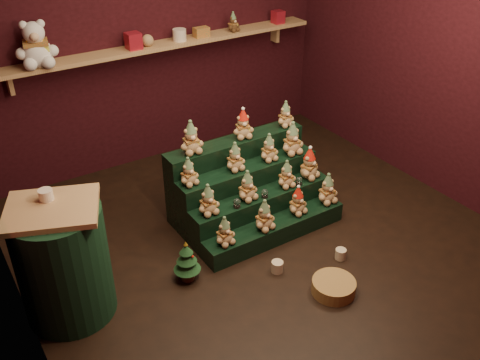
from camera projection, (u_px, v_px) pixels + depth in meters
ground at (263, 241)px, 4.79m from camera, size 4.00×4.00×0.00m
back_wall at (153, 31)px, 5.54m from camera, size 4.00×0.10×2.80m
right_wall at (445, 50)px, 5.02m from camera, size 0.10×4.00×2.80m
back_shelf at (161, 46)px, 5.47m from camera, size 3.60×0.26×0.24m
riser_tier_front at (275, 230)px, 4.78m from camera, size 1.40×0.22×0.18m
riser_tier_midfront at (261, 210)px, 4.89m from camera, size 1.40×0.22×0.36m
riser_tier_midback at (248, 191)px, 5.00m from camera, size 1.40×0.22×0.54m
riser_tier_back at (235, 173)px, 5.11m from camera, size 1.40×0.22×0.72m
teddy_0 at (225, 231)px, 4.41m from camera, size 0.20×0.19×0.26m
teddy_1 at (264, 215)px, 4.58m from camera, size 0.23×0.21×0.28m
teddy_2 at (298, 200)px, 4.79m from camera, size 0.22×0.20×0.27m
teddy_3 at (328, 188)px, 4.94m from camera, size 0.21×0.19×0.29m
teddy_4 at (208, 200)px, 4.47m from camera, size 0.20×0.18×0.27m
teddy_5 at (247, 186)px, 4.65m from camera, size 0.23×0.21×0.28m
teddy_6 at (286, 174)px, 4.84m from camera, size 0.19×0.17×0.26m
teddy_7 at (309, 163)px, 4.96m from camera, size 0.27×0.26×0.30m
teddy_8 at (188, 172)px, 4.53m from camera, size 0.21×0.19×0.25m
teddy_9 at (235, 157)px, 4.74m from camera, size 0.20×0.18×0.26m
teddy_10 at (269, 148)px, 4.90m from camera, size 0.19×0.17×0.26m
teddy_11 at (292, 138)px, 5.00m from camera, size 0.23×0.21×0.31m
teddy_12 at (191, 137)px, 4.63m from camera, size 0.23×0.21×0.30m
teddy_13 at (243, 124)px, 4.89m from camera, size 0.23×0.22×0.28m
teddy_14 at (285, 114)px, 5.11m from camera, size 0.18×0.16×0.25m
snow_globe_a at (237, 203)px, 4.59m from camera, size 0.06×0.06×0.09m
snow_globe_b at (265, 193)px, 4.73m from camera, size 0.06×0.06×0.08m
snow_globe_c at (299, 181)px, 4.91m from camera, size 0.06×0.06×0.08m
side_table at (63, 262)px, 3.83m from camera, size 0.76×0.70×0.94m
table_ornament at (46, 195)px, 3.63m from camera, size 0.10×0.10×0.08m
mini_christmas_tree at (187, 261)px, 4.27m from camera, size 0.22×0.22×0.38m
mug_left at (277, 267)px, 4.42m from camera, size 0.10×0.10×0.10m
mug_right at (341, 254)px, 4.56m from camera, size 0.09×0.09×0.09m
wicker_basket at (334, 287)px, 4.20m from camera, size 0.45×0.45×0.11m
white_bear at (34, 38)px, 4.73m from camera, size 0.43×0.40×0.52m
brown_bear at (233, 22)px, 5.77m from camera, size 0.17×0.16×0.20m
gift_tin_red_a at (133, 41)px, 5.26m from camera, size 0.14×0.14×0.16m
gift_tin_cream at (179, 35)px, 5.50m from camera, size 0.14×0.14×0.12m
gift_tin_red_b at (278, 17)px, 6.08m from camera, size 0.12×0.12×0.14m
shelf_plush_ball at (148, 40)px, 5.34m from camera, size 0.12×0.12×0.12m
scarf_gift_box at (201, 32)px, 5.63m from camera, size 0.16×0.10×0.10m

